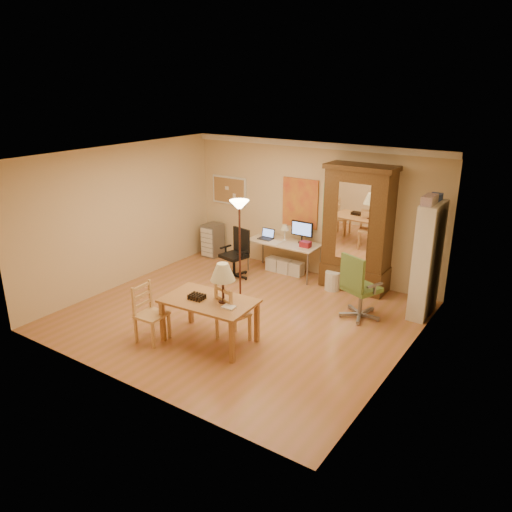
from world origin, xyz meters
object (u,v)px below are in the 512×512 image
Objects in this scene: dining_table at (214,293)px; armoire at (357,236)px; bookshelf at (427,261)px; computer_desk at (286,254)px; office_chair_green at (359,301)px; office_chair_black at (235,265)px.

armoire is (0.91, 3.19, 0.21)m from dining_table.
bookshelf is (2.33, 2.75, 0.15)m from dining_table.
dining_table is 3.19m from computer_desk.
computer_desk is at bearing 100.76° from dining_table.
dining_table is 1.27× the size of office_chair_green.
office_chair_black is 2.51m from armoire.
office_chair_black is at bearing 173.12° from office_chair_green.
computer_desk is 1.07m from office_chair_black.
bookshelf is at bearing -6.93° from computer_desk.
armoire is at bearing 3.22° from computer_desk.
armoire is at bearing 20.59° from office_chair_black.
office_chair_green is 1.31m from bookshelf.
dining_table is at bearing -126.45° from office_chair_green.
computer_desk is at bearing 45.59° from office_chair_black.
computer_desk is 2.35m from office_chair_green.
computer_desk is 1.50× the size of office_chair_black.
office_chair_green is 0.58× the size of bookshelf.
computer_desk is at bearing 173.07° from bookshelf.
office_chair_green is (2.08, -1.10, -0.11)m from computer_desk.
office_chair_black is 0.51× the size of bookshelf.
armoire reaches higher than computer_desk.
computer_desk is 1.62m from armoire.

